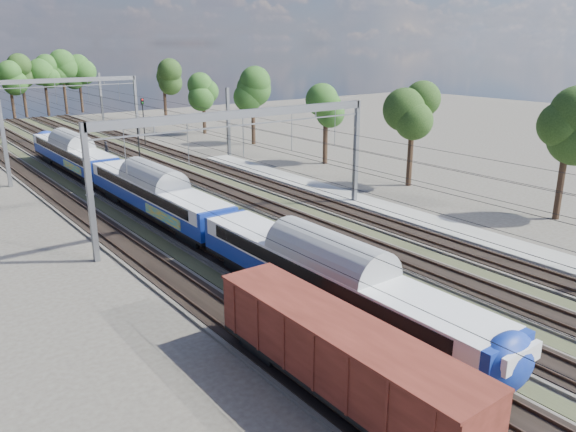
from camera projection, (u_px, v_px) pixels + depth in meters
track_bed at (161, 188)px, 54.63m from camera, size 21.00×130.00×0.34m
platform at (450, 229)px, 42.46m from camera, size 3.00×70.00×0.30m
catenary at (129, 115)px, 58.82m from camera, size 25.65×130.00×9.00m
tree_belt at (67, 78)px, 93.90m from camera, size 39.49×98.48×11.65m
emu_train at (156, 189)px, 44.34m from camera, size 3.01×63.65×4.40m
freight_boxcar at (338, 355)px, 21.71m from camera, size 2.69×12.99×3.35m
worker at (107, 149)px, 69.94m from camera, size 0.64×0.81×1.97m
signal_near at (139, 144)px, 55.05m from camera, size 0.47×0.43×6.50m
signal_far at (143, 116)px, 75.96m from camera, size 0.43×0.39×6.55m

